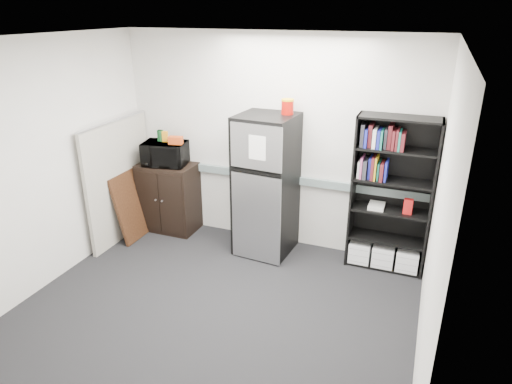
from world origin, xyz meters
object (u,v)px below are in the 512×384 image
at_px(bookshelf, 391,197).
at_px(cabinet, 169,197).
at_px(refrigerator, 266,186).
at_px(cubicle_partition, 120,180).
at_px(microwave, 165,154).

bearing_deg(bookshelf, cabinet, -178.75).
relative_size(bookshelf, cabinet, 1.92).
xyz_separation_m(cabinet, refrigerator, (1.47, -0.08, 0.41)).
relative_size(cubicle_partition, cabinet, 1.68).
bearing_deg(cabinet, refrigerator, -3.12).
distance_m(cabinet, refrigerator, 1.53).
height_order(cabinet, microwave, microwave).
height_order(bookshelf, refrigerator, bookshelf).
bearing_deg(bookshelf, microwave, -178.44).
height_order(microwave, refrigerator, refrigerator).
relative_size(cubicle_partition, microwave, 2.85).
height_order(cubicle_partition, microwave, cubicle_partition).
distance_m(microwave, refrigerator, 1.49).
xyz_separation_m(bookshelf, cubicle_partition, (-3.43, -0.49, -0.10)).
xyz_separation_m(bookshelf, microwave, (-2.96, -0.08, 0.21)).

